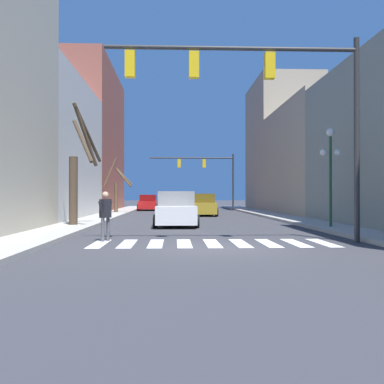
% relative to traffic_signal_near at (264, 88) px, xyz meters
% --- Properties ---
extents(ground_plane, '(240.00, 240.00, 0.00)m').
position_rel_traffic_signal_near_xyz_m(ground_plane, '(-1.70, -1.43, -5.02)').
color(ground_plane, '#38383D').
extents(sidewalk_left, '(2.00, 90.00, 0.15)m').
position_rel_traffic_signal_near_xyz_m(sidewalk_left, '(-7.67, -1.43, -4.94)').
color(sidewalk_left, '#ADA89E').
rests_on(sidewalk_left, ground_plane).
extents(building_row_left, '(6.00, 45.01, 13.66)m').
position_rel_traffic_signal_near_xyz_m(building_row_left, '(-11.67, 15.18, 1.26)').
color(building_row_left, '#BCB299').
rests_on(building_row_left, ground_plane).
extents(building_row_right, '(6.00, 44.25, 13.82)m').
position_rel_traffic_signal_near_xyz_m(building_row_right, '(8.28, 14.58, 0.64)').
color(building_row_right, '#66564C').
rests_on(building_row_right, ground_plane).
extents(crosswalk_stripes, '(7.65, 2.60, 0.01)m').
position_rel_traffic_signal_near_xyz_m(crosswalk_stripes, '(-1.70, -0.04, -5.01)').
color(crosswalk_stripes, white).
rests_on(crosswalk_stripes, ground_plane).
extents(traffic_signal_near, '(8.26, 0.28, 6.68)m').
position_rel_traffic_signal_near_xyz_m(traffic_signal_near, '(0.00, 0.00, 0.00)').
color(traffic_signal_near, '#2D2D2D').
rests_on(traffic_signal_near, ground_plane).
extents(traffic_signal_far, '(8.46, 0.28, 5.68)m').
position_rel_traffic_signal_near_xyz_m(traffic_signal_far, '(0.39, 30.57, -0.80)').
color(traffic_signal_far, '#2D2D2D').
rests_on(traffic_signal_far, ground_plane).
extents(street_lamp_right_corner, '(0.95, 0.36, 4.36)m').
position_rel_traffic_signal_near_xyz_m(street_lamp_right_corner, '(4.01, 5.25, -1.78)').
color(street_lamp_right_corner, '#1E4C2D').
rests_on(street_lamp_right_corner, sidewalk_right).
extents(car_parked_left_mid, '(2.11, 4.20, 1.66)m').
position_rel_traffic_signal_near_xyz_m(car_parked_left_mid, '(-0.81, 19.12, -4.24)').
color(car_parked_left_mid, '#A38423').
rests_on(car_parked_left_mid, ground_plane).
extents(car_parked_right_mid, '(2.01, 4.82, 1.58)m').
position_rel_traffic_signal_near_xyz_m(car_parked_right_mid, '(-5.54, 31.42, -4.27)').
color(car_parked_right_mid, red).
rests_on(car_parked_right_mid, ground_plane).
extents(car_driving_away_lane, '(2.16, 4.84, 1.73)m').
position_rel_traffic_signal_near_xyz_m(car_driving_away_lane, '(-2.82, 8.16, -4.21)').
color(car_driving_away_lane, white).
rests_on(car_driving_away_lane, ground_plane).
extents(pedestrian_crossing_street, '(0.42, 0.67, 1.66)m').
position_rel_traffic_signal_near_xyz_m(pedestrian_crossing_street, '(-5.22, 0.75, -4.03)').
color(pedestrian_crossing_street, '#4C4C51').
rests_on(pedestrian_crossing_street, ground_plane).
extents(street_tree_left_mid, '(2.32, 0.76, 4.43)m').
position_rel_traffic_signal_near_xyz_m(street_tree_left_mid, '(-7.60, 22.65, -3.01)').
color(street_tree_left_mid, brown).
rests_on(street_tree_left_mid, sidewalk_left).
extents(street_tree_left_far, '(1.36, 3.22, 5.83)m').
position_rel_traffic_signal_near_xyz_m(street_tree_left_far, '(-7.52, 7.20, -2.37)').
color(street_tree_left_far, '#473828').
rests_on(street_tree_left_far, sidewalk_left).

